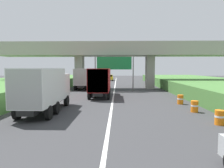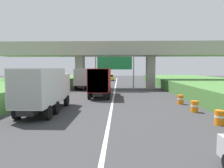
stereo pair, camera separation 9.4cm
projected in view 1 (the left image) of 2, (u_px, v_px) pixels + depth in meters
lane_centre_stripe at (114, 94)px, 27.48m from camera, size 0.20×96.50×0.01m
overpass_bridge at (115, 54)px, 34.07m from camera, size 40.00×4.80×7.81m
overhead_highway_sign at (114, 65)px, 29.90m from camera, size 5.88×0.18×5.31m
truck_black at (84, 78)px, 33.70m from camera, size 2.44×7.30×3.44m
truck_white at (45, 88)px, 15.53m from camera, size 2.44×7.30×3.44m
truck_red at (100, 81)px, 24.37m from camera, size 2.44×7.30×3.44m
car_yellow at (110, 78)px, 57.84m from camera, size 1.86×4.10×1.72m
construction_barrel_2 at (220, 117)px, 12.14m from camera, size 0.57×0.57×0.90m
construction_barrel_3 at (195, 106)px, 15.70m from camera, size 0.57×0.57×0.90m
construction_barrel_4 at (180, 99)px, 19.27m from camera, size 0.57×0.57×0.90m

